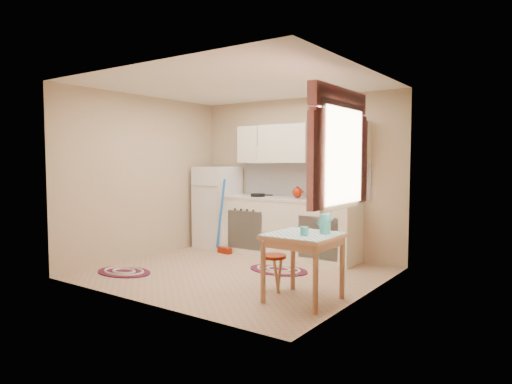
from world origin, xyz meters
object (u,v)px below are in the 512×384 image
at_px(stool, 273,273).
at_px(base_cabinets, 288,228).
at_px(table, 303,268).
at_px(fridge, 217,207).

bearing_deg(stool, base_cabinets, 116.13).
bearing_deg(table, base_cabinets, 125.22).
height_order(fridge, base_cabinets, fridge).
bearing_deg(fridge, stool, -36.80).
height_order(base_cabinets, table, base_cabinets).
distance_m(fridge, stool, 2.85).
xyz_separation_m(base_cabinets, table, (1.31, -1.86, -0.08)).
relative_size(fridge, table, 1.94).
relative_size(table, stool, 1.71).
relative_size(base_cabinets, table, 3.12).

